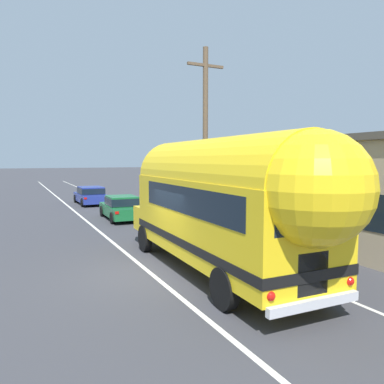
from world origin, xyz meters
The scene contains 7 objects.
ground_plane centered at (0.00, 0.00, 0.00)m, with size 300.00×300.00×0.00m, color #38383D.
lane_markings centered at (1.70, 12.00, 0.00)m, with size 3.82×80.00×0.01m.
roadside_building centered at (11.18, 3.06, 2.17)m, with size 9.67×21.50×4.34m.
utility_pole centered at (4.31, 4.52, 4.42)m, with size 1.80×0.24×8.50m.
painted_bus centered at (1.82, -1.32, 2.31)m, with size 2.75×10.57×4.12m.
car_lead centered at (1.99, 10.51, 0.73)m, with size 1.99×4.36×1.37m.
car_second centered at (1.78, 18.75, 0.74)m, with size 2.04×4.59×1.37m.
Camera 1 is at (-3.71, -10.49, 3.48)m, focal length 34.54 mm.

